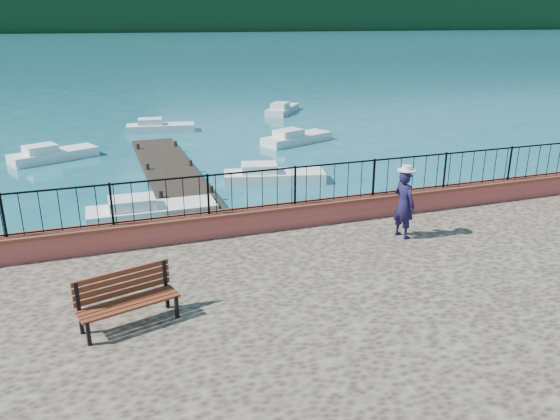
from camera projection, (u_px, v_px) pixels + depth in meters
ground at (372, 340)px, 11.12m from camera, size 2000.00×2000.00×0.00m
parapet at (306, 214)px, 13.92m from camera, size 28.00×0.46×0.58m
railing at (306, 185)px, 13.67m from camera, size 27.00×0.05×0.95m
dock at (177, 184)px, 21.13m from camera, size 2.00×16.00×0.30m
far_forest at (87, 13)px, 275.17m from camera, size 900.00×60.00×18.00m
companion_hill at (302, 25)px, 578.48m from camera, size 448.00×384.00×180.00m
park_bench at (129, 310)px, 9.33m from camera, size 1.78×0.98×0.94m
person at (404, 204)px, 12.95m from camera, size 0.54×0.69×1.65m
hat at (407, 168)px, 12.66m from camera, size 0.44×0.44×0.12m
boat_0 at (152, 207)px, 17.78m from camera, size 4.14×1.33×0.80m
boat_1 at (274, 172)px, 21.76m from camera, size 4.18×2.19×0.80m
boat_2 at (297, 135)px, 28.71m from camera, size 4.19×2.69×0.80m
boat_3 at (54, 151)px, 25.24m from camera, size 4.04×2.73×0.80m
boat_4 at (161, 125)px, 31.59m from camera, size 4.00×1.86×0.80m
boat_5 at (283, 107)px, 37.92m from camera, size 3.46×4.06×0.80m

